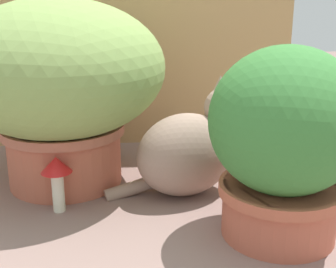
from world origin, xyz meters
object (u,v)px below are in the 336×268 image
object	(u,v)px
grass_planter	(60,80)
mushroom_ornament_red	(57,172)
cat	(191,150)
leafy_planter	(284,140)
mushroom_ornament_pink	(52,169)

from	to	relation	value
grass_planter	mushroom_ornament_red	size ratio (longest dim) A/B	4.00
grass_planter	cat	distance (m)	0.39
grass_planter	leafy_planter	world-z (taller)	grass_planter
leafy_planter	cat	distance (m)	0.30
grass_planter	mushroom_ornament_red	distance (m)	0.26
cat	leafy_planter	bearing A→B (deg)	-54.62
mushroom_ornament_red	leafy_planter	bearing A→B (deg)	-16.90
leafy_planter	cat	xyz separation A→B (m)	(-0.16, 0.23, -0.10)
leafy_planter	mushroom_ornament_red	distance (m)	0.53
mushroom_ornament_pink	mushroom_ornament_red	bearing A→B (deg)	-71.87
grass_planter	mushroom_ornament_red	bearing A→B (deg)	-88.07
cat	grass_planter	bearing A→B (deg)	163.07
grass_planter	mushroom_ornament_red	xyz separation A→B (m)	(0.01, -0.18, -0.19)
cat	mushroom_ornament_red	world-z (taller)	cat
mushroom_ornament_red	cat	bearing A→B (deg)	13.41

